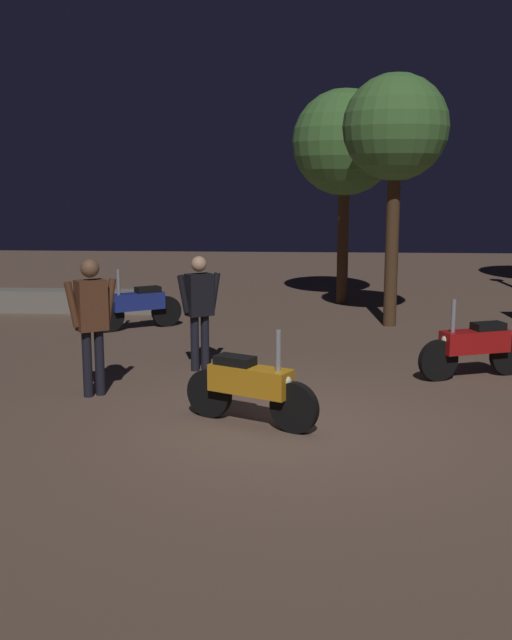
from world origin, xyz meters
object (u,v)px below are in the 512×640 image
(motorcycle_blue_parked_right, at_px, (138,305))
(person_rider_beside, at_px, (92,315))
(person_bystander_far, at_px, (199,303))
(motorcycle_orange_foreground, at_px, (250,386))
(motorcycle_red_parked_left, at_px, (475,346))

(motorcycle_blue_parked_right, height_order, person_rider_beside, person_rider_beside)
(motorcycle_blue_parked_right, distance_m, person_rider_beside, 4.36)
(person_rider_beside, bearing_deg, person_bystander_far, -74.44)
(motorcycle_orange_foreground, height_order, motorcycle_blue_parked_right, same)
(motorcycle_red_parked_left, height_order, motorcycle_blue_parked_right, same)
(motorcycle_orange_foreground, xyz_separation_m, motorcycle_blue_parked_right, (-2.39, 5.33, 0.00))
(person_rider_beside, bearing_deg, motorcycle_orange_foreground, -151.47)
(motorcycle_blue_parked_right, bearing_deg, motorcycle_orange_foreground, 81.48)
(motorcycle_orange_foreground, xyz_separation_m, person_bystander_far, (-0.88, 2.42, 0.53))
(person_rider_beside, xyz_separation_m, person_bystander_far, (1.16, 1.40, -0.07))
(motorcycle_blue_parked_right, xyz_separation_m, person_bystander_far, (1.51, -2.91, 0.53))
(motorcycle_orange_foreground, distance_m, person_rider_beside, 2.36)
(person_rider_beside, height_order, person_bystander_far, person_rider_beside)
(motorcycle_orange_foreground, height_order, person_bystander_far, person_bystander_far)
(motorcycle_orange_foreground, xyz_separation_m, motorcycle_red_parked_left, (2.92, 2.22, 0.00))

